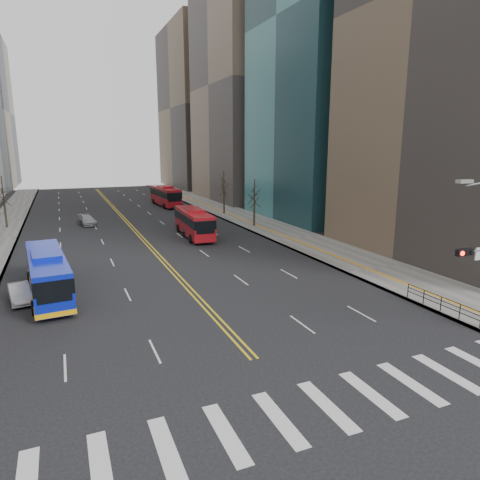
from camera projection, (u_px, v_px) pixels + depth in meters
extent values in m
plane|color=black|center=(304.00, 412.00, 18.17)|extent=(220.00, 220.00, 0.00)
cube|color=slate|center=(249.00, 220.00, 65.29)|extent=(7.00, 130.00, 0.15)
cube|color=silver|center=(100.00, 467.00, 15.04)|extent=(0.70, 4.00, 0.01)
cube|color=silver|center=(167.00, 449.00, 15.93)|extent=(0.70, 4.00, 0.01)
cube|color=silver|center=(226.00, 433.00, 16.83)|extent=(0.70, 4.00, 0.01)
cube|color=silver|center=(279.00, 419.00, 17.72)|extent=(0.70, 4.00, 0.01)
cube|color=silver|center=(327.00, 406.00, 18.61)|extent=(0.70, 4.00, 0.01)
cube|color=silver|center=(371.00, 394.00, 19.51)|extent=(0.70, 4.00, 0.01)
cube|color=silver|center=(411.00, 383.00, 20.40)|extent=(0.70, 4.00, 0.01)
cube|color=silver|center=(447.00, 373.00, 21.29)|extent=(0.70, 4.00, 0.01)
cube|color=gold|center=(122.00, 218.00, 67.63)|extent=(0.15, 100.00, 0.01)
cube|color=gold|center=(124.00, 218.00, 67.78)|extent=(0.15, 100.00, 0.01)
cube|color=teal|center=(336.00, 22.00, 63.29)|extent=(20.00, 22.00, 58.00)
cube|color=#7C6856|center=(254.00, 87.00, 88.51)|extent=(20.00, 26.00, 46.00)
cube|color=brown|center=(202.00, 109.00, 117.39)|extent=(18.00, 30.00, 42.00)
cube|color=black|center=(465.00, 252.00, 22.94)|extent=(1.10, 0.28, 0.38)
cylinder|color=#FF190C|center=(462.00, 253.00, 22.67)|extent=(0.24, 0.08, 0.24)
cylinder|color=black|center=(467.00, 253.00, 22.80)|extent=(0.24, 0.08, 0.24)
cylinder|color=black|center=(472.00, 252.00, 22.93)|extent=(0.24, 0.08, 0.24)
cube|color=#999993|center=(465.00, 181.00, 21.90)|extent=(0.90, 0.35, 0.18)
cube|color=black|center=(442.00, 297.00, 28.73)|extent=(0.04, 6.00, 0.04)
cylinder|color=black|center=(460.00, 312.00, 27.48)|extent=(0.06, 0.06, 1.00)
cylinder|color=black|center=(441.00, 304.00, 28.83)|extent=(0.06, 0.06, 1.00)
cylinder|color=black|center=(424.00, 297.00, 30.19)|extent=(0.06, 0.06, 1.00)
cylinder|color=black|center=(408.00, 290.00, 31.54)|extent=(0.06, 0.06, 1.00)
cylinder|color=black|center=(6.00, 215.00, 58.55)|extent=(0.28, 0.28, 3.80)
cylinder|color=black|center=(254.00, 214.00, 59.86)|extent=(0.28, 0.28, 3.50)
cylinder|color=black|center=(224.00, 203.00, 70.64)|extent=(0.28, 0.28, 3.75)
cube|color=#0C1EBB|center=(48.00, 273.00, 32.11)|extent=(3.45, 11.92, 2.78)
cube|color=black|center=(47.00, 266.00, 31.99)|extent=(3.52, 11.95, 1.00)
cube|color=#0C1EBB|center=(46.00, 254.00, 31.78)|extent=(2.31, 4.27, 0.40)
cube|color=#FFB50D|center=(49.00, 288.00, 32.36)|extent=(3.52, 11.95, 0.35)
cylinder|color=black|center=(34.00, 308.00, 28.56)|extent=(0.39, 1.02, 1.00)
cylinder|color=black|center=(73.00, 302.00, 29.68)|extent=(0.39, 1.02, 1.00)
cylinder|color=black|center=(29.00, 278.00, 35.07)|extent=(0.39, 1.02, 1.00)
cylinder|color=black|center=(61.00, 274.00, 36.18)|extent=(0.39, 1.02, 1.00)
cube|color=#AD121A|center=(194.00, 222.00, 53.21)|extent=(3.09, 11.22, 2.88)
cube|color=black|center=(194.00, 218.00, 53.09)|extent=(3.15, 11.24, 1.03)
cube|color=#AD121A|center=(193.00, 210.00, 52.88)|extent=(2.21, 3.98, 0.40)
cylinder|color=black|center=(191.00, 239.00, 49.81)|extent=(0.35, 1.01, 1.00)
cylinder|color=black|center=(212.00, 237.00, 50.64)|extent=(0.35, 1.01, 1.00)
cylinder|color=black|center=(178.00, 228.00, 56.33)|extent=(0.35, 1.01, 1.00)
cylinder|color=black|center=(197.00, 227.00, 57.17)|extent=(0.35, 1.01, 1.00)
cube|color=#AD121A|center=(165.00, 196.00, 80.75)|extent=(3.29, 12.15, 3.15)
cube|color=black|center=(165.00, 193.00, 80.63)|extent=(3.35, 12.17, 1.12)
cube|color=#AD121A|center=(165.00, 187.00, 80.39)|extent=(2.38, 4.31, 0.40)
cylinder|color=black|center=(164.00, 206.00, 77.09)|extent=(0.35, 1.01, 1.00)
cylinder|color=black|center=(179.00, 205.00, 78.24)|extent=(0.35, 1.01, 1.00)
cylinder|color=black|center=(154.00, 201.00, 83.88)|extent=(0.35, 1.01, 1.00)
cylinder|color=black|center=(167.00, 201.00, 85.03)|extent=(0.35, 1.01, 1.00)
imported|color=silver|center=(20.00, 293.00, 31.02)|extent=(1.99, 4.09, 1.29)
imported|color=black|center=(192.00, 232.00, 52.45)|extent=(1.95, 4.38, 1.46)
imported|color=#99989D|center=(87.00, 220.00, 61.22)|extent=(2.59, 4.92, 1.36)
imported|color=black|center=(176.00, 206.00, 77.31)|extent=(3.36, 4.50, 1.14)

